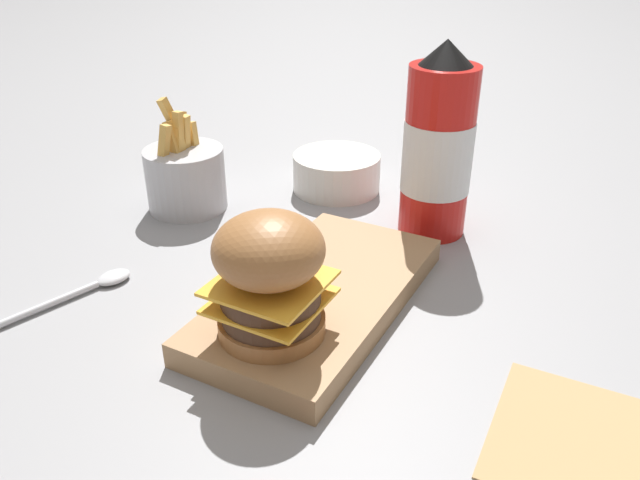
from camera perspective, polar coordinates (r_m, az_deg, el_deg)
ground_plane at (r=0.62m, az=-1.90°, el=-6.32°), size 6.00×6.00×0.00m
serving_board at (r=0.61m, az=-0.00°, el=-5.14°), size 0.29×0.15×0.02m
burger at (r=0.52m, az=-4.63°, el=-3.22°), size 0.09×0.09×0.11m
ketchup_bottle at (r=0.73m, az=10.72°, el=8.19°), size 0.08×0.08×0.23m
fries_basket at (r=0.82m, az=-12.21°, el=5.71°), size 0.10×0.10×0.15m
side_bowl at (r=0.87m, az=1.52°, el=6.32°), size 0.12×0.12×0.05m
spoon at (r=0.68m, az=-20.90°, el=-4.30°), size 0.17×0.06×0.01m
parchment_square at (r=0.52m, az=23.34°, el=-16.72°), size 0.14×0.14×0.00m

